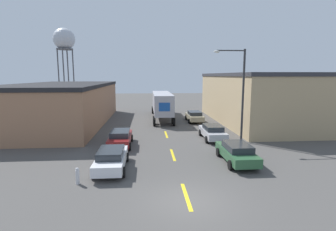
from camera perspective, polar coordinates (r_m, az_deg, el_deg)
name	(u,v)px	position (r m, az deg, el deg)	size (l,w,h in m)	color
ground_plane	(188,202)	(13.63, 4.41, -18.22)	(160.00, 160.00, 0.00)	#4C4947
road_centerline	(173,155)	(20.82, 1.05, -8.52)	(0.20, 17.49, 0.01)	yellow
warehouse_left	(63,104)	(36.22, -21.86, 2.40)	(10.74, 23.88, 5.17)	#9E7051
warehouse_right	(254,98)	(36.60, 18.28, 3.68)	(9.70, 21.23, 6.47)	tan
semi_truck	(162,102)	(38.11, -1.42, 2.90)	(2.75, 13.91, 3.76)	navy
parked_car_left_near	(111,158)	(17.88, -12.24, -9.12)	(2.02, 4.80, 1.41)	silver
parked_car_left_far	(120,138)	(23.52, -10.35, -4.75)	(2.02, 4.80, 1.41)	maroon
parked_car_right_near	(237,152)	(19.48, 14.71, -7.72)	(2.02, 4.80, 1.41)	#2D5B38
parked_car_right_mid	(213,132)	(25.94, 9.67, -3.47)	(2.02, 4.80, 1.41)	#B2B2B7
parked_car_right_far	(194,116)	(35.43, 5.78, -0.13)	(2.02, 4.80, 1.41)	tan
water_tower	(64,40)	(67.50, -21.67, 14.95)	(4.93, 4.93, 17.02)	#47474C
street_lamp	(240,89)	(24.88, 15.32, 5.60)	(2.95, 0.32, 8.52)	#2D2D30
fire_hydrant	(77,176)	(16.21, -19.10, -12.32)	(0.22, 0.22, 0.98)	silver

